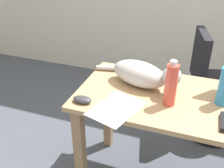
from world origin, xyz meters
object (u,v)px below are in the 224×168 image
object	(u,v)px
computer_mouse	(82,100)
water_bottle	(171,85)
office_chair	(211,93)
cat	(142,74)

from	to	relation	value
computer_mouse	water_bottle	size ratio (longest dim) A/B	0.42
office_chair	computer_mouse	xyz separation A→B (m)	(-0.71, -0.94, 0.35)
office_chair	water_bottle	xyz separation A→B (m)	(-0.25, -0.79, 0.46)
cat	water_bottle	bearing A→B (deg)	-38.16
office_chair	water_bottle	size ratio (longest dim) A/B	3.42
office_chair	cat	xyz separation A→B (m)	(-0.45, -0.64, 0.42)
cat	computer_mouse	bearing A→B (deg)	-131.79
office_chair	cat	bearing A→B (deg)	-124.82
cat	computer_mouse	xyz separation A→B (m)	(-0.27, -0.30, -0.06)
cat	water_bottle	size ratio (longest dim) A/B	2.22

